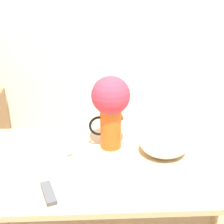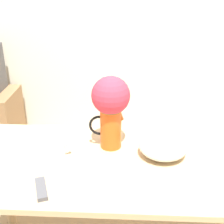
% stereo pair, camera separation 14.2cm
% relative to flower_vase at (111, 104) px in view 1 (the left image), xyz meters
% --- Properties ---
extents(wall_back, '(8.00, 0.05, 2.60)m').
position_rel_flower_vase_xyz_m(wall_back, '(0.06, 1.59, 0.28)').
color(wall_back, '#EDE5CC').
rests_on(wall_back, ground_plane).
extents(table, '(1.58, 0.75, 0.77)m').
position_rel_flower_vase_xyz_m(table, '(0.01, -0.15, -0.36)').
color(table, tan).
rests_on(table, ground_plane).
extents(flower_vase, '(0.22, 0.20, 0.40)m').
position_rel_flower_vase_xyz_m(flower_vase, '(0.00, 0.00, 0.00)').
color(flower_vase, '#E05619').
rests_on(flower_vase, table).
extents(coffee_mug, '(0.11, 0.08, 0.08)m').
position_rel_flower_vase_xyz_m(coffee_mug, '(-0.27, -0.10, -0.21)').
color(coffee_mug, white).
rests_on(coffee_mug, table).
extents(white_bowl, '(0.25, 0.25, 0.11)m').
position_rel_flower_vase_xyz_m(white_bowl, '(0.28, -0.08, -0.20)').
color(white_bowl, silver).
rests_on(white_bowl, table).
extents(remote_control, '(0.09, 0.16, 0.02)m').
position_rel_flower_vase_xyz_m(remote_control, '(-0.29, -0.40, -0.24)').
color(remote_control, '#4C4C51').
rests_on(remote_control, table).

